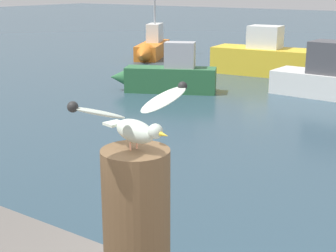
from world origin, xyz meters
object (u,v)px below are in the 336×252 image
object	(u,v)px
mooring_post	(137,229)
seagull	(135,121)
boat_yellow	(287,60)
boat_orange	(151,47)
boat_green	(165,75)

from	to	relation	value
mooring_post	seagull	distance (m)	0.51
seagull	mooring_post	bearing A→B (deg)	168.02
boat_yellow	boat_orange	distance (m)	6.70
mooring_post	seagull	bearing A→B (deg)	-11.98
boat_yellow	boat_green	size ratio (longest dim) A/B	1.67
mooring_post	boat_yellow	bearing A→B (deg)	109.34
seagull	boat_green	distance (m)	13.06
boat_orange	seagull	bearing A→B (deg)	-53.53
boat_green	boat_yellow	bearing A→B (deg)	67.07
boat_green	boat_orange	size ratio (longest dim) A/B	0.73
boat_yellow	boat_green	world-z (taller)	boat_yellow
boat_yellow	boat_orange	xyz separation A→B (m)	(-6.63, 0.98, -0.11)
seagull	boat_green	bearing A→B (deg)	124.50
seagull	boat_orange	bearing A→B (deg)	126.47
boat_green	boat_orange	world-z (taller)	boat_orange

